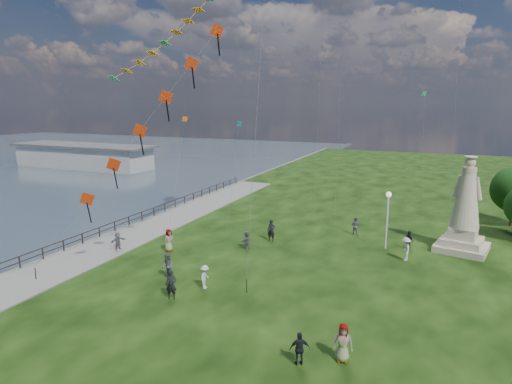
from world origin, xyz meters
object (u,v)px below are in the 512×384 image
at_px(person_1, 167,266).
at_px(person_9, 409,240).
at_px(pier_pavilion, 83,156).
at_px(statue, 465,216).
at_px(person_8, 406,249).
at_px(lamppost, 388,208).
at_px(person_3, 300,349).
at_px(person_6, 271,230).
at_px(person_2, 205,277).
at_px(person_7, 355,226).
at_px(person_5, 118,242).
at_px(person_10, 169,240).
at_px(person_0, 171,285).
at_px(person_4, 343,343).
at_px(person_11, 247,240).

xyz_separation_m(person_1, person_9, (14.84, 12.94, -0.10)).
xyz_separation_m(pier_pavilion, statue, (65.43, -24.78, 1.10)).
xyz_separation_m(statue, person_9, (-4.04, -1.37, -2.15)).
distance_m(person_1, person_8, 17.96).
bearing_deg(lamppost, person_9, 19.59).
distance_m(lamppost, person_3, 18.49).
height_order(lamppost, person_6, lamppost).
height_order(person_6, person_9, person_6).
xyz_separation_m(person_2, person_6, (0.43, 10.81, 0.17)).
bearing_deg(person_9, person_6, -116.53).
bearing_deg(person_7, person_2, 79.79).
height_order(person_3, person_5, person_3).
xyz_separation_m(lamppost, person_2, (-9.89, -12.70, -2.70)).
height_order(person_2, person_3, person_3).
bearing_deg(person_9, person_10, -104.39).
bearing_deg(person_0, pier_pavilion, 120.62).
height_order(person_4, person_7, person_4).
xyz_separation_m(pier_pavilion, person_11, (49.09, -31.48, -1.06)).
distance_m(person_4, person_6, 18.02).
xyz_separation_m(person_4, person_8, (1.66, 14.98, -0.03)).
distance_m(statue, person_1, 23.78).
bearing_deg(person_9, statue, 69.62).
relative_size(person_0, person_3, 1.16).
height_order(person_2, person_8, person_8).
relative_size(person_4, person_6, 0.98).
xyz_separation_m(lamppost, person_0, (-11.03, -14.85, -2.55)).
bearing_deg(person_7, person_4, 112.24).
height_order(person_5, person_7, person_7).
distance_m(person_0, person_3, 9.94).
bearing_deg(person_7, person_8, 146.42).
distance_m(lamppost, person_1, 18.15).
distance_m(lamppost, person_0, 18.67).
relative_size(person_8, person_9, 1.16).
xyz_separation_m(person_0, person_9, (12.80, 15.47, -0.15)).
distance_m(pier_pavilion, statue, 69.97).
bearing_deg(person_8, lamppost, -155.98).
xyz_separation_m(statue, person_2, (-15.69, -14.69, -2.16)).
xyz_separation_m(person_9, person_10, (-17.94, -8.27, 0.15)).
bearing_deg(person_6, person_2, -94.52).
bearing_deg(lamppost, person_2, -127.93).
bearing_deg(person_0, person_6, 64.31).
height_order(pier_pavilion, person_7, pier_pavilion).
xyz_separation_m(person_3, person_4, (1.77, 1.06, 0.13)).
bearing_deg(person_4, person_2, 141.90).
height_order(pier_pavilion, person_1, pier_pavilion).
bearing_deg(statue, person_11, -145.97).
bearing_deg(person_2, person_5, 60.36).
distance_m(lamppost, person_11, 11.85).
bearing_deg(person_9, person_8, -39.52).
bearing_deg(statue, lamppost, -149.26).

